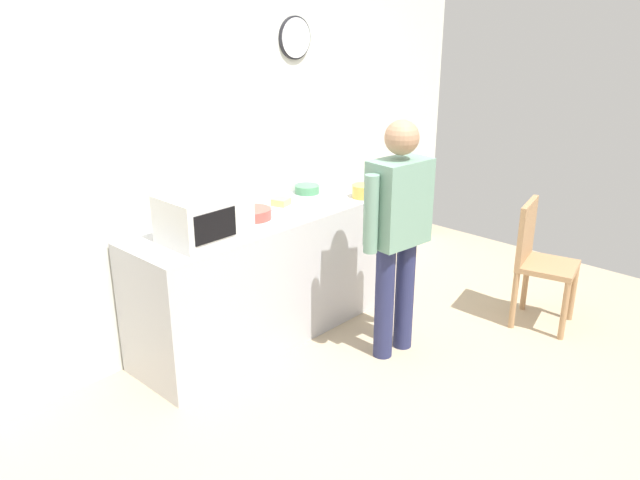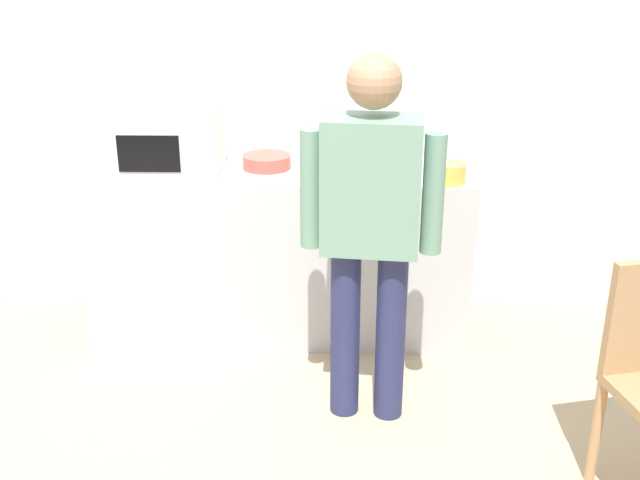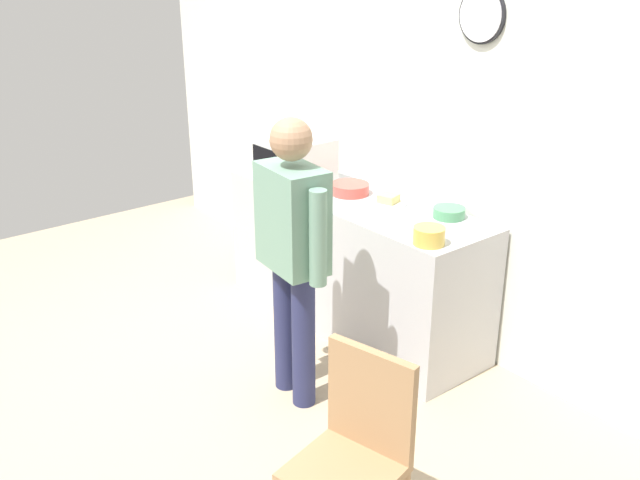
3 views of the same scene
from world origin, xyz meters
TOP-DOWN VIEW (x-y plane):
  - ground_plane at (0.00, 0.00)m, footprint 6.00×6.00m
  - back_wall at (0.00, 1.60)m, footprint 5.40×0.13m
  - kitchen_counter at (0.06, 1.22)m, footprint 1.98×0.62m
  - microwave at (-0.48, 1.15)m, footprint 0.50×0.39m
  - sandwich_plate at (0.31, 1.29)m, footprint 0.23×0.23m
  - salad_bowl at (0.70, 1.41)m, footprint 0.19×0.19m
  - cereal_bowl at (0.91, 1.01)m, footprint 0.17×0.17m
  - mixing_bowl at (0.00, 1.24)m, footprint 0.25×0.25m
  - fork_utensil at (0.27, 1.05)m, footprint 0.17×0.03m
  - spoon_utensil at (-0.11, 1.43)m, footprint 0.15×0.11m
  - person_standing at (0.51, 0.39)m, footprint 0.59×0.28m
  - wooden_chair at (1.58, -0.11)m, footprint 0.48×0.48m

SIDE VIEW (x-z plane):
  - ground_plane at x=0.00m, z-range 0.00..0.00m
  - kitchen_counter at x=0.06m, z-range 0.00..0.91m
  - wooden_chair at x=1.58m, z-range 0.05..0.99m
  - fork_utensil at x=0.27m, z-range 0.91..0.91m
  - spoon_utensil at x=-0.11m, z-range 0.91..0.91m
  - sandwich_plate at x=0.31m, z-range 0.89..0.96m
  - salad_bowl at x=0.70m, z-range 0.91..0.97m
  - mixing_bowl at x=0.00m, z-range 0.91..0.98m
  - person_standing at x=0.51m, z-range 0.13..1.75m
  - cereal_bowl at x=0.91m, z-range 0.91..1.00m
  - microwave at x=-0.48m, z-range 0.91..1.21m
  - back_wall at x=0.00m, z-range 0.00..2.60m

